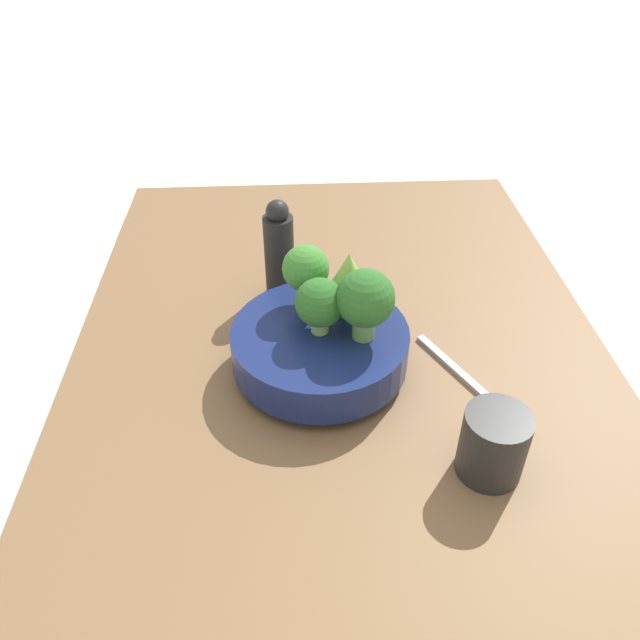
{
  "coord_description": "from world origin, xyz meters",
  "views": [
    {
      "loc": [
        -0.59,
        0.06,
        0.59
      ],
      "look_at": [
        -0.0,
        0.03,
        0.13
      ],
      "focal_mm": 35.0,
      "sensor_mm": 36.0,
      "label": 1
    }
  ],
  "objects_px": {
    "cup": "(493,444)",
    "fork": "(466,378)",
    "pepper_mill": "(279,251)",
    "bowl": "(320,349)"
  },
  "relations": [
    {
      "from": "fork",
      "to": "cup",
      "type": "bearing_deg",
      "value": 175.83
    },
    {
      "from": "bowl",
      "to": "pepper_mill",
      "type": "relative_size",
      "value": 1.45
    },
    {
      "from": "bowl",
      "to": "fork",
      "type": "bearing_deg",
      "value": -98.51
    },
    {
      "from": "pepper_mill",
      "to": "fork",
      "type": "height_order",
      "value": "pepper_mill"
    },
    {
      "from": "bowl",
      "to": "cup",
      "type": "height_order",
      "value": "cup"
    },
    {
      "from": "cup",
      "to": "fork",
      "type": "xyz_separation_m",
      "value": [
        0.14,
        -0.01,
        -0.04
      ]
    },
    {
      "from": "cup",
      "to": "pepper_mill",
      "type": "xyz_separation_m",
      "value": [
        0.34,
        0.22,
        0.03
      ]
    },
    {
      "from": "cup",
      "to": "fork",
      "type": "bearing_deg",
      "value": -4.17
    },
    {
      "from": "pepper_mill",
      "to": "fork",
      "type": "relative_size",
      "value": 0.88
    },
    {
      "from": "bowl",
      "to": "cup",
      "type": "xyz_separation_m",
      "value": [
        -0.16,
        -0.17,
        0.0
      ]
    }
  ]
}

